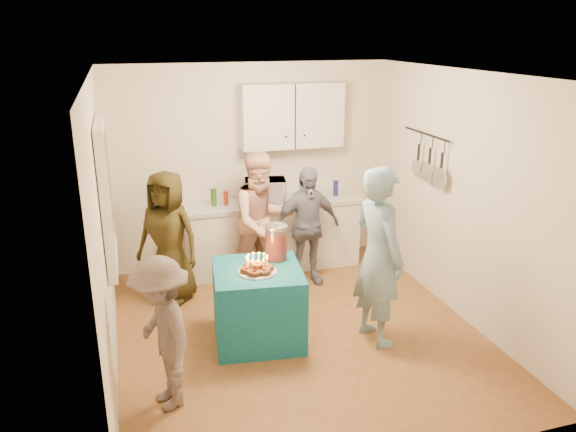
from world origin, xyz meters
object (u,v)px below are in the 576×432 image
object	(u,v)px
microwave	(265,190)
party_table	(258,304)
punch_jar	(276,243)
counter	(273,236)
woman_back_left	(168,237)
man_birthday	(379,256)
woman_back_right	(306,226)
woman_back_center	(263,221)
child_near_left	(163,334)

from	to	relation	value
microwave	party_table	distance (m)	1.91
punch_jar	counter	bearing A→B (deg)	76.10
punch_jar	woman_back_left	xyz separation A→B (m)	(-0.99, 0.96, -0.17)
party_table	microwave	bearing A→B (deg)	72.89
microwave	woman_back_left	size ratio (longest dim) A/B	0.33
punch_jar	man_birthday	xyz separation A→B (m)	(0.88, -0.54, -0.03)
woman_back_right	party_table	bearing A→B (deg)	-133.38
counter	woman_back_center	bearing A→B (deg)	-116.61
woman_back_left	woman_back_right	world-z (taller)	woman_back_left
counter	child_near_left	bearing A→B (deg)	-122.53
man_birthday	woman_back_center	size ratio (longest dim) A/B	1.08
man_birthday	woman_back_right	size ratio (longest dim) A/B	1.23
woman_back_left	party_table	bearing A→B (deg)	-22.20
woman_back_center	woman_back_right	world-z (taller)	woman_back_center
woman_back_right	child_near_left	xyz separation A→B (m)	(-1.86, -1.93, -0.07)
microwave	party_table	bearing A→B (deg)	-96.14
punch_jar	woman_back_center	bearing A→B (deg)	83.75
microwave	woman_back_right	bearing A→B (deg)	-47.55
microwave	woman_back_right	world-z (taller)	woman_back_right
microwave	party_table	world-z (taller)	microwave
counter	woman_back_center	size ratio (longest dim) A/B	1.32
woman_back_left	man_birthday	bearing A→B (deg)	-3.79
counter	woman_back_center	distance (m)	0.72
man_birthday	punch_jar	bearing A→B (deg)	48.43
woman_back_center	child_near_left	world-z (taller)	woman_back_center
party_table	woman_back_right	distance (m)	1.48
man_birthday	woman_back_right	bearing A→B (deg)	-0.83
microwave	man_birthday	distance (m)	2.14
party_table	woman_back_right	bearing A→B (deg)	52.06
party_table	woman_back_center	bearing A→B (deg)	73.32
counter	microwave	distance (m)	0.63
party_table	woman_back_left	bearing A→B (deg)	122.91
punch_jar	woman_back_right	xyz separation A→B (m)	(0.64, 0.94, -0.20)
woman_back_center	child_near_left	size ratio (longest dim) A/B	1.27
microwave	woman_back_center	world-z (taller)	woman_back_center
man_birthday	woman_back_left	world-z (taller)	man_birthday
woman_back_center	woman_back_right	xyz separation A→B (m)	(0.53, -0.05, -0.10)
counter	woman_back_right	size ratio (longest dim) A/B	1.51
microwave	punch_jar	size ratio (longest dim) A/B	1.49
man_birthday	woman_back_right	distance (m)	1.50
microwave	party_table	size ratio (longest dim) A/B	0.60
woman_back_center	child_near_left	bearing A→B (deg)	-135.63
counter	child_near_left	size ratio (longest dim) A/B	1.68
party_table	child_near_left	distance (m)	1.29
man_birthday	child_near_left	distance (m)	2.16
party_table	woman_back_left	size ratio (longest dim) A/B	0.56
party_table	child_near_left	bearing A→B (deg)	-140.86
woman_back_right	child_near_left	world-z (taller)	woman_back_right
child_near_left	microwave	bearing A→B (deg)	135.83
microwave	man_birthday	xyz separation A→B (m)	(0.59, -2.05, -0.15)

